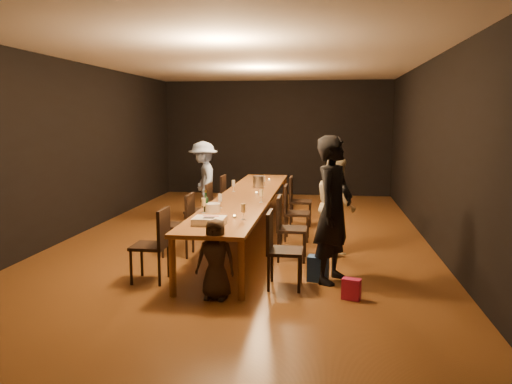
# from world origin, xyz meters

# --- Properties ---
(ground) EXTENTS (10.00, 10.00, 0.00)m
(ground) POSITION_xyz_m (0.00, 0.00, 0.00)
(ground) COLOR #4B2D12
(ground) RESTS_ON ground
(room_shell) EXTENTS (6.04, 10.04, 3.02)m
(room_shell) POSITION_xyz_m (0.00, 0.00, 2.08)
(room_shell) COLOR black
(room_shell) RESTS_ON ground
(table) EXTENTS (0.90, 6.00, 0.75)m
(table) POSITION_xyz_m (0.00, 0.00, 0.70)
(table) COLOR brown
(table) RESTS_ON ground
(chair_right_0) EXTENTS (0.42, 0.42, 0.93)m
(chair_right_0) POSITION_xyz_m (0.85, -2.40, 0.47)
(chair_right_0) COLOR black
(chair_right_0) RESTS_ON ground
(chair_right_1) EXTENTS (0.42, 0.42, 0.93)m
(chair_right_1) POSITION_xyz_m (0.85, -1.20, 0.47)
(chair_right_1) COLOR black
(chair_right_1) RESTS_ON ground
(chair_right_2) EXTENTS (0.42, 0.42, 0.93)m
(chair_right_2) POSITION_xyz_m (0.85, 0.00, 0.47)
(chair_right_2) COLOR black
(chair_right_2) RESTS_ON ground
(chair_right_3) EXTENTS (0.42, 0.42, 0.93)m
(chair_right_3) POSITION_xyz_m (0.85, 1.20, 0.47)
(chair_right_3) COLOR black
(chair_right_3) RESTS_ON ground
(chair_left_0) EXTENTS (0.42, 0.42, 0.93)m
(chair_left_0) POSITION_xyz_m (-0.85, -2.40, 0.47)
(chair_left_0) COLOR black
(chair_left_0) RESTS_ON ground
(chair_left_1) EXTENTS (0.42, 0.42, 0.93)m
(chair_left_1) POSITION_xyz_m (-0.85, -1.20, 0.47)
(chair_left_1) COLOR black
(chair_left_1) RESTS_ON ground
(chair_left_2) EXTENTS (0.42, 0.42, 0.93)m
(chair_left_2) POSITION_xyz_m (-0.85, 0.00, 0.47)
(chair_left_2) COLOR black
(chair_left_2) RESTS_ON ground
(chair_left_3) EXTENTS (0.42, 0.42, 0.93)m
(chair_left_3) POSITION_xyz_m (-0.85, 1.20, 0.47)
(chair_left_3) COLOR black
(chair_left_3) RESTS_ON ground
(woman_birthday) EXTENTS (0.67, 0.79, 1.83)m
(woman_birthday) POSITION_xyz_m (1.42, -2.08, 0.91)
(woman_birthday) COLOR black
(woman_birthday) RESTS_ON ground
(woman_tan) EXTENTS (0.73, 0.84, 1.47)m
(woman_tan) POSITION_xyz_m (1.47, -0.68, 0.74)
(woman_tan) COLOR beige
(woman_tan) RESTS_ON ground
(man_blue) EXTENTS (0.89, 1.15, 1.57)m
(man_blue) POSITION_xyz_m (-1.15, 1.59, 0.78)
(man_blue) COLOR #9CB9F1
(man_blue) RESTS_ON ground
(child) EXTENTS (0.47, 0.33, 0.92)m
(child) POSITION_xyz_m (0.10, -2.88, 0.46)
(child) COLOR #382A1F
(child) RESTS_ON ground
(gift_bag_red) EXTENTS (0.23, 0.17, 0.24)m
(gift_bag_red) POSITION_xyz_m (1.63, -2.71, 0.12)
(gift_bag_red) COLOR #BF1C53
(gift_bag_red) RESTS_ON ground
(gift_bag_blue) EXTENTS (0.28, 0.21, 0.32)m
(gift_bag_blue) POSITION_xyz_m (1.24, -2.11, 0.16)
(gift_bag_blue) COLOR #244A9D
(gift_bag_blue) RESTS_ON ground
(birthday_cake) EXTENTS (0.39, 0.31, 0.09)m
(birthday_cake) POSITION_xyz_m (-0.08, -2.39, 0.79)
(birthday_cake) COLOR white
(birthday_cake) RESTS_ON table
(plate_stack) EXTENTS (0.27, 0.27, 0.12)m
(plate_stack) POSITION_xyz_m (-0.22, -1.60, 0.81)
(plate_stack) COLOR white
(plate_stack) RESTS_ON table
(champagne_bottle) EXTENTS (0.07, 0.07, 0.30)m
(champagne_bottle) POSITION_xyz_m (-0.33, -1.58, 0.90)
(champagne_bottle) COLOR black
(champagne_bottle) RESTS_ON table
(ice_bucket) EXTENTS (0.20, 0.20, 0.22)m
(ice_bucket) POSITION_xyz_m (0.06, 0.93, 0.86)
(ice_bucket) COLOR #BABABF
(ice_bucket) RESTS_ON table
(wineglass_0) EXTENTS (0.06, 0.06, 0.21)m
(wineglass_0) POSITION_xyz_m (-0.33, -1.68, 0.85)
(wineglass_0) COLOR beige
(wineglass_0) RESTS_ON table
(wineglass_1) EXTENTS (0.06, 0.06, 0.21)m
(wineglass_1) POSITION_xyz_m (0.28, -2.06, 0.85)
(wineglass_1) COLOR beige
(wineglass_1) RESTS_ON table
(wineglass_2) EXTENTS (0.06, 0.06, 0.21)m
(wineglass_2) POSITION_xyz_m (-0.19, -1.28, 0.85)
(wineglass_2) COLOR silver
(wineglass_2) RESTS_ON table
(wineglass_3) EXTENTS (0.06, 0.06, 0.21)m
(wineglass_3) POSITION_xyz_m (0.34, -0.73, 0.85)
(wineglass_3) COLOR beige
(wineglass_3) RESTS_ON table
(wineglass_4) EXTENTS (0.06, 0.06, 0.21)m
(wineglass_4) POSITION_xyz_m (-0.29, 0.33, 0.85)
(wineglass_4) COLOR silver
(wineglass_4) RESTS_ON table
(wineglass_5) EXTENTS (0.06, 0.06, 0.21)m
(wineglass_5) POSITION_xyz_m (0.16, 0.99, 0.85)
(wineglass_5) COLOR silver
(wineglass_5) RESTS_ON table
(tealight_near) EXTENTS (0.05, 0.05, 0.03)m
(tealight_near) POSITION_xyz_m (0.15, -1.97, 0.77)
(tealight_near) COLOR #B2B7B2
(tealight_near) RESTS_ON table
(tealight_mid) EXTENTS (0.05, 0.05, 0.03)m
(tealight_mid) POSITION_xyz_m (0.15, 0.10, 0.77)
(tealight_mid) COLOR #B2B7B2
(tealight_mid) RESTS_ON table
(tealight_far) EXTENTS (0.05, 0.05, 0.03)m
(tealight_far) POSITION_xyz_m (0.15, 1.97, 0.77)
(tealight_far) COLOR #B2B7B2
(tealight_far) RESTS_ON table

